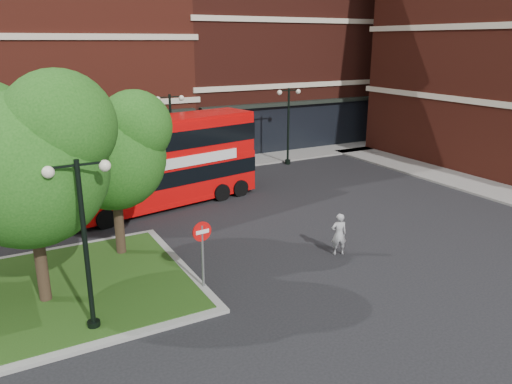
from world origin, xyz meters
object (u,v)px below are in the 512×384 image
bus (160,157)px  woman (339,234)px  car_white (189,166)px  car_silver (14,180)px

bus → woman: 9.94m
woman → car_white: (-0.86, 13.39, -0.11)m
woman → bus: bearing=-46.5°
woman → car_white: size_ratio=0.38×
woman → car_white: bearing=-67.3°
bus → woman: bearing=-76.4°
car_silver → car_white: (9.47, -1.50, -0.03)m
car_silver → car_white: bearing=-103.2°
bus → car_silver: 8.85m
car_silver → car_white: car_silver is taller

